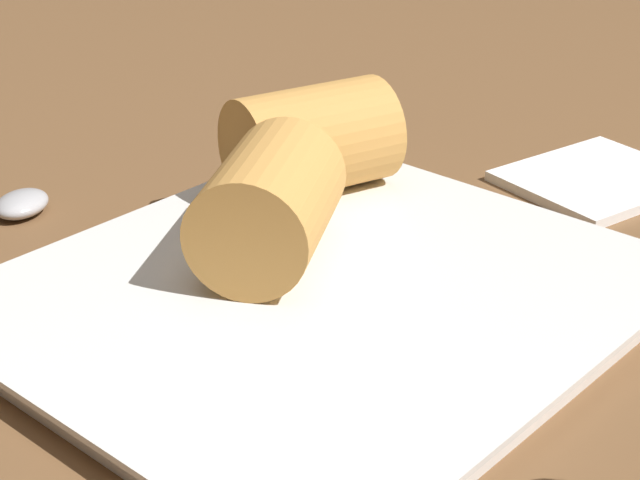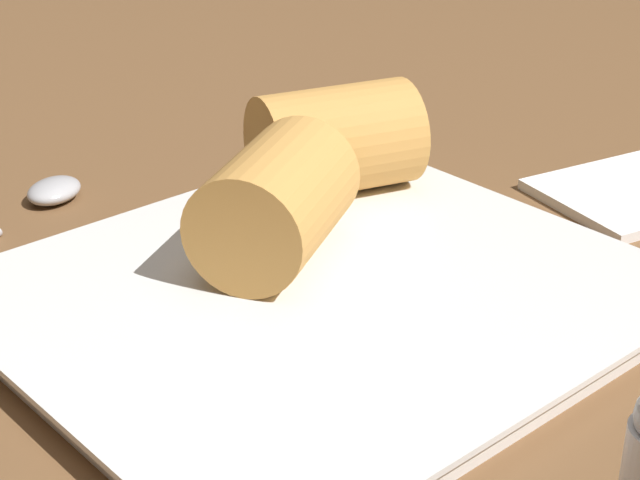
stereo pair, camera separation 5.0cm
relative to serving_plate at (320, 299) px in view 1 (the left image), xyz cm
name	(u,v)px [view 1 (the left image)]	position (x,y,z in cm)	size (l,w,h in cm)	color
table_surface	(322,308)	(-1.76, -1.45, -1.76)	(180.00, 140.00, 2.00)	brown
serving_plate	(320,299)	(0.00, 0.00, 0.00)	(28.57, 25.59, 1.50)	white
roll_front_left	(320,138)	(-8.45, -7.54, 3.64)	(10.03, 8.13, 5.81)	#D19347
roll_front_right	(271,201)	(-0.71, -3.73, 3.64)	(10.25, 9.25, 5.81)	#D19347
spoon	(2,220)	(4.70, -18.85, -0.22)	(16.96, 9.27, 1.22)	#B2B2B7
napkin	(598,179)	(-22.34, 2.12, -0.46)	(11.78, 10.63, 0.60)	white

